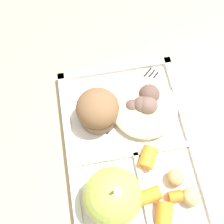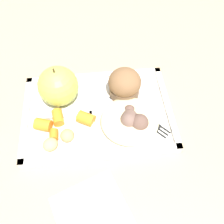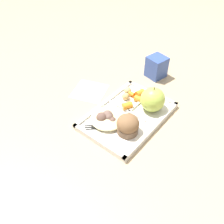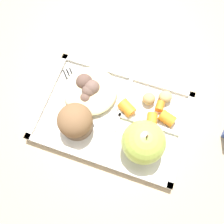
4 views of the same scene
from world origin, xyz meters
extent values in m
plane|color=tan|center=(0.00, 0.00, 0.00)|extent=(6.00, 6.00, 0.00)
cube|color=silver|center=(0.00, 0.00, 0.01)|extent=(0.33, 0.22, 0.01)
cube|color=silver|center=(0.00, -0.10, 0.02)|extent=(0.33, 0.01, 0.01)
cube|color=silver|center=(0.00, 0.10, 0.02)|extent=(0.33, 0.01, 0.01)
cube|color=silver|center=(-0.16, 0.00, 0.02)|extent=(0.01, 0.22, 0.01)
cube|color=silver|center=(0.16, 0.00, 0.02)|extent=(0.01, 0.22, 0.01)
cube|color=silver|center=(-0.01, 0.00, 0.02)|extent=(0.01, 0.20, 0.01)
cube|color=silver|center=(-0.08, -0.01, 0.02)|extent=(0.14, 0.01, 0.01)
sphere|color=#A8C14C|center=(-0.08, 0.05, 0.06)|extent=(0.09, 0.09, 0.09)
cylinder|color=#4C381E|center=(-0.08, 0.05, 0.10)|extent=(0.00, 0.00, 0.01)
cylinder|color=brown|center=(0.07, 0.05, 0.03)|extent=(0.07, 0.07, 0.03)
ellipsoid|color=brown|center=(0.07, 0.05, 0.05)|extent=(0.07, 0.07, 0.06)
cylinder|color=orange|center=(-0.12, -0.03, 0.03)|extent=(0.04, 0.03, 0.03)
cylinder|color=orange|center=(-0.03, -0.02, 0.03)|extent=(0.04, 0.04, 0.03)
cylinder|color=orange|center=(-0.09, -0.01, 0.02)|extent=(0.03, 0.04, 0.02)
cylinder|color=orange|center=(-0.09, -0.05, 0.02)|extent=(0.02, 0.02, 0.02)
ellipsoid|color=tan|center=(-0.07, -0.06, 0.03)|extent=(0.04, 0.04, 0.03)
ellipsoid|color=tan|center=(-0.10, -0.08, 0.03)|extent=(0.04, 0.04, 0.03)
ellipsoid|color=beige|center=(0.07, -0.04, 0.02)|extent=(0.12, 0.12, 0.02)
sphere|color=brown|center=(0.07, -0.02, 0.03)|extent=(0.03, 0.03, 0.03)
sphere|color=brown|center=(0.08, -0.05, 0.03)|extent=(0.04, 0.04, 0.04)
sphere|color=brown|center=(0.07, -0.03, 0.03)|extent=(0.04, 0.04, 0.04)
sphere|color=brown|center=(0.06, -0.04, 0.03)|extent=(0.04, 0.04, 0.04)
cube|color=black|center=(0.07, 0.00, 0.01)|extent=(0.08, 0.09, 0.00)
cube|color=black|center=(0.12, -0.05, 0.01)|extent=(0.04, 0.04, 0.00)
cylinder|color=black|center=(0.13, -0.07, 0.01)|extent=(0.02, 0.02, 0.00)
cylinder|color=black|center=(0.14, -0.07, 0.01)|extent=(0.02, 0.02, 0.00)
cylinder|color=black|center=(0.14, -0.06, 0.01)|extent=(0.02, 0.02, 0.00)
cube|color=white|center=(-0.03, -0.21, 0.00)|extent=(0.16, 0.16, 0.00)
camera|label=1|loc=(-0.12, 0.06, 0.49)|focal=44.88mm
camera|label=2|loc=(0.00, -0.30, 0.46)|focal=38.37mm
camera|label=3|loc=(0.52, 0.35, 0.61)|focal=39.07mm
camera|label=4|loc=(-0.05, 0.16, 0.51)|focal=37.08mm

